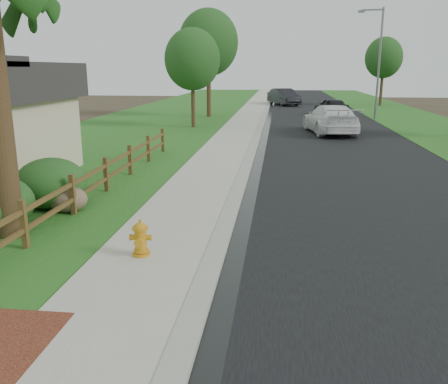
# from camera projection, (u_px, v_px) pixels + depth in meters

# --- Properties ---
(ground) EXTENTS (120.00, 120.00, 0.00)m
(ground) POSITION_uv_depth(u_px,v_px,m) (162.00, 332.00, 6.87)
(ground) COLOR #392E1F
(road) EXTENTS (8.00, 90.00, 0.02)m
(road) POSITION_uv_depth(u_px,v_px,m) (315.00, 114.00, 39.99)
(road) COLOR black
(road) RESTS_ON ground
(curb) EXTENTS (0.40, 90.00, 0.12)m
(curb) POSITION_uv_depth(u_px,v_px,m) (265.00, 112.00, 40.45)
(curb) COLOR gray
(curb) RESTS_ON ground
(wet_gutter) EXTENTS (0.50, 90.00, 0.00)m
(wet_gutter) POSITION_uv_depth(u_px,v_px,m) (269.00, 113.00, 40.42)
(wet_gutter) COLOR black
(wet_gutter) RESTS_ON road
(sidewalk) EXTENTS (2.20, 90.00, 0.10)m
(sidewalk) POSITION_uv_depth(u_px,v_px,m) (250.00, 112.00, 40.60)
(sidewalk) COLOR #A9A493
(sidewalk) RESTS_ON ground
(grass_strip) EXTENTS (1.60, 90.00, 0.06)m
(grass_strip) POSITION_uv_depth(u_px,v_px,m) (228.00, 112.00, 40.82)
(grass_strip) COLOR #17511C
(grass_strip) RESTS_ON ground
(lawn_near) EXTENTS (9.00, 90.00, 0.04)m
(lawn_near) POSITION_uv_depth(u_px,v_px,m) (169.00, 112.00, 41.40)
(lawn_near) COLOR #17511C
(lawn_near) RESTS_ON ground
(verge_far) EXTENTS (6.00, 90.00, 0.04)m
(verge_far) POSITION_uv_depth(u_px,v_px,m) (400.00, 114.00, 39.22)
(verge_far) COLOR #17511C
(verge_far) RESTS_ON ground
(ranch_fence) EXTENTS (0.12, 16.92, 1.10)m
(ranch_fence) POSITION_uv_depth(u_px,v_px,m) (91.00, 182.00, 13.27)
(ranch_fence) COLOR #483318
(ranch_fence) RESTS_ON ground
(fire_hydrant) EXTENTS (0.48, 0.39, 0.74)m
(fire_hydrant) POSITION_uv_depth(u_px,v_px,m) (141.00, 239.00, 9.35)
(fire_hydrant) COLOR orange
(fire_hydrant) RESTS_ON sidewalk
(white_suv) EXTENTS (3.16, 6.00, 1.66)m
(white_suv) POSITION_uv_depth(u_px,v_px,m) (330.00, 119.00, 27.60)
(white_suv) COLOR white
(white_suv) RESTS_ON road
(dark_car_mid) EXTENTS (2.81, 4.35, 1.38)m
(dark_car_mid) POSITION_uv_depth(u_px,v_px,m) (331.00, 107.00, 38.47)
(dark_car_mid) COLOR black
(dark_car_mid) RESTS_ON road
(dark_car_far) EXTENTS (3.64, 5.39, 1.68)m
(dark_car_far) POSITION_uv_depth(u_px,v_px,m) (284.00, 97.00, 49.03)
(dark_car_far) COLOR black
(dark_car_far) RESTS_ON road
(streetlight) EXTENTS (1.83, 0.42, 7.92)m
(streetlight) POSITION_uv_depth(u_px,v_px,m) (377.00, 57.00, 34.36)
(streetlight) COLOR slate
(streetlight) RESTS_ON ground
(boulder) EXTENTS (1.17, 0.94, 0.72)m
(boulder) POSITION_uv_depth(u_px,v_px,m) (67.00, 199.00, 12.50)
(boulder) COLOR brown
(boulder) RESTS_ON ground
(shrub_c) EXTENTS (2.06, 2.06, 1.38)m
(shrub_c) POSITION_uv_depth(u_px,v_px,m) (51.00, 183.00, 12.86)
(shrub_c) COLOR #1F4819
(shrub_c) RESTS_ON ground
(tree_near_left) EXTENTS (3.49, 3.49, 6.18)m
(tree_near_left) POSITION_uv_depth(u_px,v_px,m) (192.00, 59.00, 29.55)
(tree_near_left) COLOR #3C2318
(tree_near_left) RESTS_ON ground
(tree_mid_left) EXTENTS (4.53, 4.53, 8.09)m
(tree_mid_left) POSITION_uv_depth(u_px,v_px,m) (208.00, 43.00, 35.79)
(tree_mid_left) COLOR #3C2318
(tree_mid_left) RESTS_ON ground
(tree_far_right) EXTENTS (3.67, 3.67, 6.78)m
(tree_far_right) POSITION_uv_depth(u_px,v_px,m) (384.00, 58.00, 47.15)
(tree_far_right) COLOR #3C2318
(tree_far_right) RESTS_ON ground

